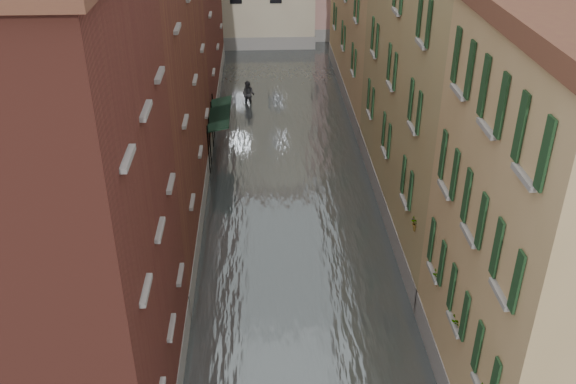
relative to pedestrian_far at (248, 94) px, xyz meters
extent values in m
plane|color=slate|center=(2.08, -22.23, -0.85)|extent=(120.00, 120.00, 0.00)
cube|color=#505859|center=(2.08, -9.23, -0.75)|extent=(10.00, 60.00, 0.20)
cube|color=brown|center=(-4.92, -24.23, 5.65)|extent=(6.00, 8.00, 13.00)
cube|color=brown|center=(-4.92, -13.23, 5.40)|extent=(6.00, 14.00, 12.50)
cube|color=#988B5C|center=(9.08, -13.23, 5.65)|extent=(6.00, 14.00, 13.00)
cube|color=tan|center=(9.08, 1.77, 4.90)|extent=(6.00, 16.00, 11.50)
cube|color=black|center=(-1.37, -7.64, 1.70)|extent=(1.09, 3.09, 0.31)
cylinder|color=black|center=(-1.87, -9.18, 0.55)|extent=(0.06, 0.06, 2.80)
cylinder|color=black|center=(-1.87, -6.09, 0.55)|extent=(0.06, 0.06, 2.80)
cube|color=black|center=(-1.37, -6.54, 1.70)|extent=(1.09, 3.26, 0.31)
cylinder|color=black|center=(-1.87, -8.17, 0.55)|extent=(0.06, 0.06, 2.80)
cylinder|color=black|center=(-1.87, -4.91, 0.55)|extent=(0.06, 0.06, 2.80)
imported|color=#265926|center=(6.20, -26.82, 2.72)|extent=(0.59, 0.51, 0.66)
cube|color=brown|center=(6.20, -24.25, 2.30)|extent=(0.22, 0.85, 0.18)
imported|color=#265926|center=(6.20, -24.25, 2.72)|extent=(0.59, 0.51, 0.66)
cube|color=brown|center=(6.20, -22.09, 2.30)|extent=(0.22, 0.85, 0.18)
imported|color=#265926|center=(6.20, -22.09, 2.72)|extent=(0.59, 0.51, 0.66)
cube|color=brown|center=(6.20, -18.99, 2.30)|extent=(0.22, 0.85, 0.18)
imported|color=#265926|center=(6.20, -18.99, 2.72)|extent=(0.59, 0.51, 0.66)
imported|color=black|center=(0.00, 0.00, 0.00)|extent=(1.00, 0.90, 1.70)
camera|label=1|loc=(0.72, -37.81, 14.47)|focal=40.00mm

